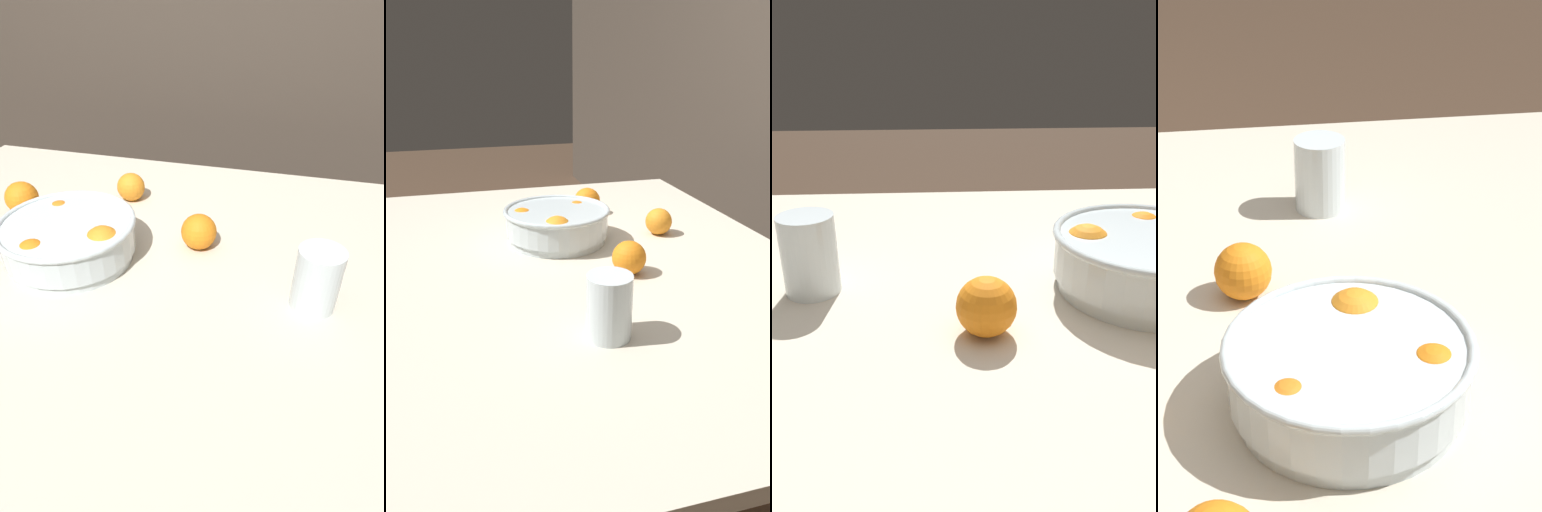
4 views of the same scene
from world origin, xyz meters
TOP-DOWN VIEW (x-y plane):
  - ground_plane at (0.00, 0.00)m, footprint 12.00×12.00m
  - dining_table at (0.00, 0.00)m, footprint 1.47×1.12m
  - fruit_bowl at (-0.15, -0.02)m, footprint 0.29×0.29m
  - juice_glass at (0.36, -0.04)m, footprint 0.08×0.08m
  - orange_loose_near_bowl at (0.11, 0.10)m, footprint 0.08×0.08m
  - orange_loose_front at (-0.37, 0.14)m, footprint 0.08×0.08m
  - orange_loose_aside at (-0.13, 0.28)m, footprint 0.08×0.08m

SIDE VIEW (x-z plane):
  - ground_plane at x=0.00m, z-range 0.00..0.00m
  - dining_table at x=0.00m, z-range 0.32..1.08m
  - orange_loose_aside at x=-0.13m, z-range 0.76..0.83m
  - orange_loose_near_bowl at x=0.11m, z-range 0.76..0.84m
  - orange_loose_front at x=-0.37m, z-range 0.76..0.84m
  - fruit_bowl at x=-0.15m, z-range 0.76..0.86m
  - juice_glass at x=0.36m, z-range 0.75..0.88m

